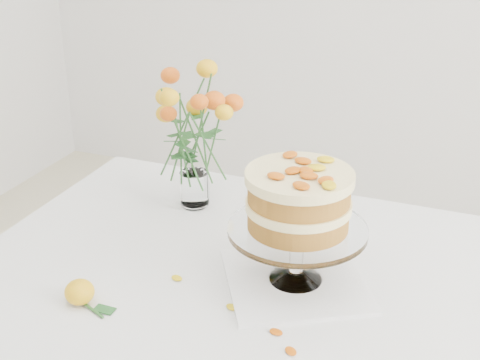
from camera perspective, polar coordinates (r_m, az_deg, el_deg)
The scene contains 9 objects.
table at distance 1.36m, azimuth 5.79°, elevation -12.45°, with size 1.43×0.93×0.76m.
napkin at distance 1.34m, azimuth 4.75°, elevation -8.55°, with size 0.27×0.27×0.01m, color white.
cake_stand at distance 1.26m, azimuth 5.01°, elevation -2.21°, with size 0.27×0.27×0.24m.
rose_vase at distance 1.55m, azimuth -4.06°, elevation 4.66°, with size 0.27×0.27×0.35m.
loose_rose_near at distance 1.30m, azimuth -13.52°, elevation -9.29°, with size 0.10×0.06×0.05m.
stray_petal_a at distance 1.26m, azimuth -0.67°, elevation -10.81°, with size 0.03×0.02×0.00m, color yellow.
stray_petal_b at distance 1.21m, azimuth 3.09°, elevation -12.84°, with size 0.03×0.02×0.00m, color yellow.
stray_petal_c at distance 1.17m, azimuth 4.35°, elevation -14.37°, with size 0.03×0.02×0.00m, color yellow.
stray_petal_d at distance 1.35m, azimuth -5.41°, elevation -8.34°, with size 0.03×0.02×0.00m, color yellow.
Camera 1 is at (0.28, -1.05, 1.49)m, focal length 50.00 mm.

